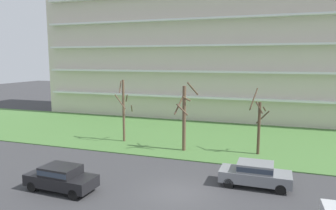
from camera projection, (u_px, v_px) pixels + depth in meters
The scene contains 8 objects.
ground at pixel (178, 193), 19.06m from camera, with size 160.00×160.00×0.00m, color #38383A.
grass_lawn_strip at pixel (218, 138), 32.17m from camera, with size 80.00×16.00×0.08m, color #477238.
apartment_building at pixel (236, 47), 43.19m from camera, with size 54.06×11.45×19.45m.
tree_far_left at pixel (124, 109), 30.35m from camera, with size 1.76×1.76×6.08m.
tree_left at pixel (184, 116), 27.24m from camera, with size 1.97×1.94×6.18m.
tree_center at pixel (259, 124), 26.29m from camera, with size 1.67×1.34×5.61m.
sedan_gray_near_left at pixel (255, 173), 19.90m from camera, with size 4.41×1.82×1.57m.
sedan_black_center_right at pixel (61, 177), 19.26m from camera, with size 4.48×2.01×1.57m.
Camera 1 is at (5.24, -17.33, 8.01)m, focal length 33.65 mm.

